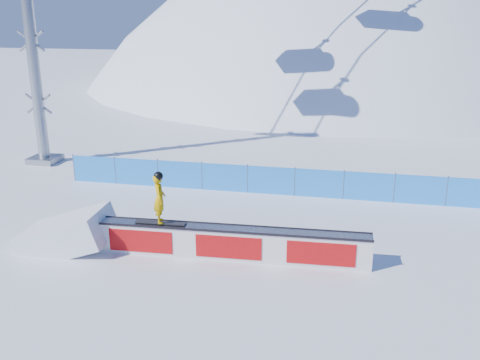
# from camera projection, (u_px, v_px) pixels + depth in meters

# --- Properties ---
(ground) EXTENTS (160.00, 160.00, 0.00)m
(ground) POSITION_uv_depth(u_px,v_px,m) (309.00, 241.00, 18.01)
(ground) COLOR white
(ground) RESTS_ON ground
(snow_hill) EXTENTS (64.00, 64.00, 64.00)m
(snow_hill) POSITION_uv_depth(u_px,v_px,m) (333.00, 236.00, 62.66)
(snow_hill) COLOR silver
(snow_hill) RESTS_ON ground
(safety_fence) EXTENTS (22.05, 0.05, 1.30)m
(safety_fence) POSITION_uv_depth(u_px,v_px,m) (319.00, 184.00, 22.01)
(safety_fence) COLOR #2281EA
(safety_fence) RESTS_ON ground
(rail_box) EXTENTS (8.69, 0.99, 1.04)m
(rail_box) POSITION_uv_depth(u_px,v_px,m) (230.00, 243.00, 16.66)
(rail_box) COLOR silver
(rail_box) RESTS_ON ground
(snow_ramp) EXTENTS (3.05, 1.99, 1.86)m
(snow_ramp) POSITION_uv_depth(u_px,v_px,m) (69.00, 246.00, 17.65)
(snow_ramp) COLOR white
(snow_ramp) RESTS_ON ground
(snowboarder) EXTENTS (1.63, 0.67, 1.69)m
(snowboarder) POSITION_uv_depth(u_px,v_px,m) (159.00, 198.00, 16.59)
(snowboarder) COLOR black
(snowboarder) RESTS_ON rail_box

